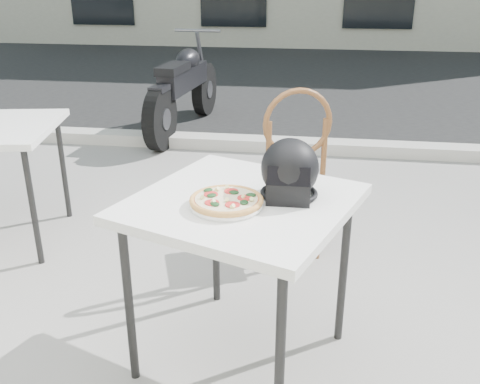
# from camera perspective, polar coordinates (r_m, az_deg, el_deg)

# --- Properties ---
(ground) EXTENTS (80.00, 80.00, 0.00)m
(ground) POSITION_cam_1_polar(r_m,az_deg,el_deg) (3.00, -1.51, -13.26)
(ground) COLOR gray
(ground) RESTS_ON ground
(street_asphalt) EXTENTS (30.00, 8.00, 0.00)m
(street_asphalt) POSITION_cam_1_polar(r_m,az_deg,el_deg) (9.57, 5.79, 11.86)
(street_asphalt) COLOR black
(street_asphalt) RESTS_ON ground
(curb) EXTENTS (30.00, 0.25, 0.12)m
(curb) POSITION_cam_1_polar(r_m,az_deg,el_deg) (5.67, 3.66, 5.10)
(curb) COLOR #ADAAA2
(curb) RESTS_ON ground
(cafe_table_main) EXTENTS (1.14, 1.14, 0.84)m
(cafe_table_main) POSITION_cam_1_polar(r_m,az_deg,el_deg) (2.34, 0.21, -2.44)
(cafe_table_main) COLOR silver
(cafe_table_main) RESTS_ON ground
(plate) EXTENTS (0.40, 0.40, 0.02)m
(plate) POSITION_cam_1_polar(r_m,az_deg,el_deg) (2.22, -1.46, -1.38)
(plate) COLOR white
(plate) RESTS_ON cafe_table_main
(pizza) EXTENTS (0.32, 0.32, 0.04)m
(pizza) POSITION_cam_1_polar(r_m,az_deg,el_deg) (2.22, -1.47, -0.85)
(pizza) COLOR tan
(pizza) RESTS_ON plate
(helmet) EXTENTS (0.26, 0.27, 0.26)m
(helmet) POSITION_cam_1_polar(r_m,az_deg,el_deg) (2.30, 5.31, 2.15)
(helmet) COLOR black
(helmet) RESTS_ON cafe_table_main
(cafe_chair_main) EXTENTS (0.56, 0.56, 1.14)m
(cafe_chair_main) POSITION_cam_1_polar(r_m,az_deg,el_deg) (3.36, 5.45, 2.92)
(cafe_chair_main) COLOR brown
(cafe_chair_main) RESTS_ON ground
(motorcycle) EXTENTS (0.58, 2.22, 1.10)m
(motorcycle) POSITION_cam_1_polar(r_m,az_deg,el_deg) (6.33, -5.95, 10.85)
(motorcycle) COLOR black
(motorcycle) RESTS_ON street_asphalt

